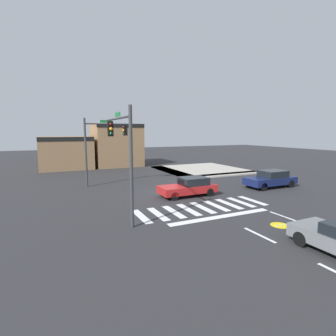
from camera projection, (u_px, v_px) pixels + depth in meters
The scene contains 10 objects.
ground_plane at pixel (172, 193), 20.95m from camera, with size 120.00×120.00×0.00m, color #2B2B2D.
crosswalk_near at pixel (203, 208), 16.91m from camera, with size 8.86×2.70×0.01m.
lane_markings at pixel (325, 252), 10.62m from camera, with size 6.80×20.25×0.01m.
bike_detector_marking at pixel (280, 225), 13.70m from camera, with size 0.97×0.97×0.01m.
curb_corner_northeast at pixel (200, 170), 32.95m from camera, with size 10.00×10.60×0.15m.
storefront_row at pixel (96, 148), 36.80m from camera, with size 13.45×6.79×5.98m.
traffic_signal_southwest at pixel (121, 143), 14.58m from camera, with size 0.32×5.55×6.18m.
traffic_signal_northwest at pixel (103, 140), 23.46m from camera, with size 4.29×0.32×6.09m.
car_red at pixel (189, 187), 19.99m from camera, with size 4.42×1.79×1.41m.
car_navy at pixel (271, 179), 23.09m from camera, with size 4.67×1.91×1.49m.
Camera 1 is at (-8.97, -18.41, 4.88)m, focal length 27.85 mm.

